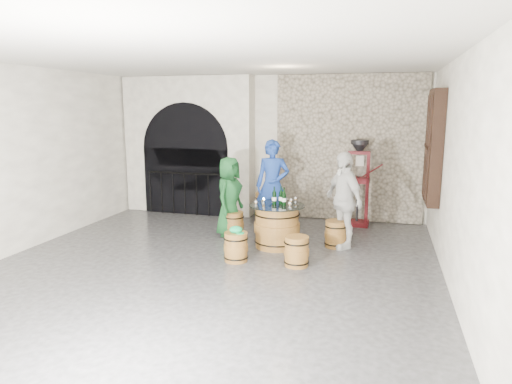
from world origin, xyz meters
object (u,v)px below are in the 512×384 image
(barrel_stool_near_right, at_px, (297,251))
(person_blue, at_px, (273,186))
(barrel_stool_far, at_px, (273,219))
(barrel_stool_near_left, at_px, (236,247))
(wine_bottle_right, at_px, (281,197))
(barrel_stool_left, at_px, (234,224))
(wine_bottle_left, at_px, (274,197))
(barrel_stool_right, at_px, (336,234))
(person_green, at_px, (229,197))
(person_white, at_px, (343,200))
(corking_press, at_px, (358,176))
(barrel_table, at_px, (277,226))
(wine_bottle_center, at_px, (284,198))
(side_barrel, at_px, (265,206))

(barrel_stool_near_right, distance_m, person_blue, 2.29)
(barrel_stool_far, bearing_deg, barrel_stool_near_left, -94.01)
(wine_bottle_right, bearing_deg, barrel_stool_left, 160.95)
(wine_bottle_left, bearing_deg, barrel_stool_right, 12.14)
(person_green, xyz_separation_m, person_white, (2.21, -0.19, 0.09))
(barrel_stool_near_right, distance_m, corking_press, 3.07)
(barrel_table, distance_m, wine_bottle_left, 0.53)
(person_blue, distance_m, person_white, 1.68)
(person_white, xyz_separation_m, corking_press, (0.16, 1.64, 0.19))
(barrel_stool_far, xyz_separation_m, barrel_stool_right, (1.35, -0.74, 0.00))
(wine_bottle_center, bearing_deg, wine_bottle_left, 170.41)
(barrel_stool_right, bearing_deg, barrel_table, -165.42)
(barrel_stool_left, relative_size, wine_bottle_right, 1.49)
(barrel_stool_left, xyz_separation_m, side_barrel, (0.25, 1.44, 0.07))
(barrel_stool_far, bearing_deg, barrel_stool_near_right, -65.87)
(barrel_stool_far, height_order, side_barrel, side_barrel)
(barrel_stool_right, bearing_deg, barrel_stool_near_left, -140.66)
(barrel_stool_left, height_order, person_blue, person_blue)
(barrel_stool_right, height_order, person_green, person_green)
(barrel_stool_near_right, distance_m, barrel_stool_near_left, 1.00)
(barrel_stool_far, relative_size, barrel_stool_near_right, 1.00)
(barrel_table, height_order, wine_bottle_center, wine_bottle_center)
(person_green, height_order, person_white, person_white)
(wine_bottle_left, height_order, wine_bottle_center, same)
(barrel_table, height_order, corking_press, corking_press)
(person_green, bearing_deg, barrel_stool_near_left, -149.61)
(person_green, height_order, side_barrel, person_green)
(barrel_table, height_order, wine_bottle_left, wine_bottle_left)
(barrel_stool_left, relative_size, wine_bottle_center, 1.49)
(barrel_stool_near_right, height_order, side_barrel, side_barrel)
(barrel_stool_near_left, relative_size, person_blue, 0.26)
(barrel_stool_left, bearing_deg, barrel_stool_near_right, -41.97)
(barrel_stool_far, relative_size, side_barrel, 0.78)
(barrel_stool_far, relative_size, barrel_stool_right, 1.00)
(barrel_stool_right, distance_m, person_green, 2.17)
(barrel_stool_left, distance_m, person_green, 0.55)
(wine_bottle_right, xyz_separation_m, side_barrel, (-0.76, 1.79, -0.59))
(person_green, height_order, person_blue, person_blue)
(barrel_stool_far, relative_size, person_green, 0.31)
(barrel_table, height_order, wine_bottle_right, wine_bottle_right)
(barrel_stool_far, xyz_separation_m, person_blue, (-0.02, 0.07, 0.69))
(barrel_stool_right, height_order, person_white, person_white)
(person_green, xyz_separation_m, person_blue, (0.72, 0.60, 0.15))
(barrel_stool_far, xyz_separation_m, person_green, (-0.74, -0.53, 0.53))
(barrel_table, xyz_separation_m, barrel_stool_far, (-0.33, 1.01, -0.14))
(barrel_stool_near_left, height_order, person_white, person_white)
(barrel_stool_right, xyz_separation_m, person_blue, (-1.37, 0.81, 0.69))
(barrel_stool_near_left, bearing_deg, wine_bottle_right, 63.64)
(person_blue, bearing_deg, side_barrel, 108.43)
(barrel_stool_near_right, bearing_deg, barrel_stool_near_left, -177.77)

